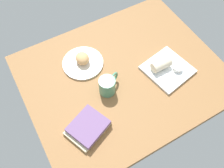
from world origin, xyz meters
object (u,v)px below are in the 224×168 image
coffee_mug (108,85)px  scone_pastry (82,58)px  book_stack (88,127)px  square_plate (168,69)px  round_plate (83,63)px  breakfast_wrap (161,65)px  sauce_cup (178,68)px

coffee_mug → scone_pastry: bearing=98.9°
coffee_mug → book_stack: bearing=-142.8°
square_plate → book_stack: book_stack is taller
round_plate → scone_pastry: scone_pastry is taller
round_plate → scone_pastry: size_ratio=2.72×
scone_pastry → square_plate: scone_pastry is taller
square_plate → breakfast_wrap: size_ratio=2.12×
scone_pastry → book_stack: size_ratio=0.37×
square_plate → scone_pastry: bearing=144.6°
sauce_cup → book_stack: 59.69cm
square_plate → breakfast_wrap: (-3.33, 2.63, 3.77)cm
sauce_cup → breakfast_wrap: bearing=141.7°
sauce_cup → breakfast_wrap: (-7.48, 5.91, 1.71)cm
square_plate → book_stack: (-55.22, -9.31, 1.51)cm
round_plate → scone_pastry: bearing=53.1°
sauce_cup → book_stack: size_ratio=0.22×
round_plate → scone_pastry: 3.83cm
scone_pastry → breakfast_wrap: (36.31, -25.58, 0.06)cm
square_plate → breakfast_wrap: breakfast_wrap is taller
square_plate → sauce_cup: size_ratio=4.62×
sauce_cup → round_plate: bearing=144.7°
round_plate → breakfast_wrap: bearing=-34.7°
square_plate → coffee_mug: bearing=171.7°
breakfast_wrap → coffee_mug: coffee_mug is taller
book_stack → scone_pastry: bearing=67.4°
scone_pastry → sauce_cup: size_ratio=1.70×
book_stack → coffee_mug: (19.19, 14.58, 2.82)cm
sauce_cup → scone_pastry: bearing=144.3°
round_plate → breakfast_wrap: size_ratio=2.12×
round_plate → square_plate: size_ratio=1.00×
round_plate → sauce_cup: bearing=-35.3°
coffee_mug → square_plate: bearing=-8.3°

